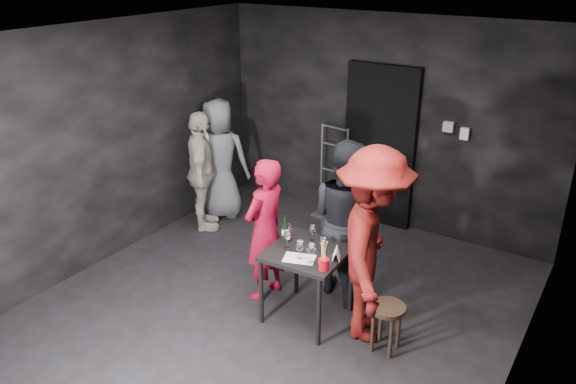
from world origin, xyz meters
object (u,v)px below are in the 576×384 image
Objects in this scene: tasting_table at (307,259)px; bystander_grey at (219,154)px; stool at (387,316)px; bystander_cream at (201,170)px; woman_black at (347,210)px; hand_truck at (331,200)px; breadstick_cup at (324,256)px; wine_bottle at (285,232)px; man_maroon at (374,224)px; server_red at (265,229)px.

tasting_table is 0.43× the size of bystander_grey.
bystander_cream reaches higher than stool.
woman_black is at bearing 137.66° from bystander_grey.
hand_truck is 2.68× the size of stool.
bystander_cream is 2.72m from breadstick_cup.
breadstick_cup is (0.30, -0.22, 0.23)m from tasting_table.
stool is 1.68× the size of wine_bottle.
woman_black is 6.84× the size of wine_bottle.
man_maroon is (0.52, -0.51, 0.20)m from woman_black.
tasting_table is at bearing 77.29° from man_maroon.
woman_black is at bearing -49.35° from hand_truck.
woman_black is at bearing -138.89° from bystander_cream.
wine_bottle reaches higher than stool.
bystander_grey is (-0.05, 0.42, 0.07)m from bystander_cream.
man_maroon reaches higher than bystander_cream.
wine_bottle is 0.94× the size of breadstick_cup.
stool is (1.79, -2.24, 0.14)m from hand_truck.
tasting_table is 1.60× the size of stool.
tasting_table is 0.44m from breadstick_cup.
man_maroon is (0.61, 0.10, 0.50)m from tasting_table.
stool is 1.24m from wine_bottle.
breadstick_cup is (0.87, -0.32, 0.11)m from server_red.
server_red is (0.37, -2.09, 0.55)m from hand_truck.
server_red reaches higher than breadstick_cup.
woman_black is 0.86m from breadstick_cup.
bystander_cream is (-3.01, 1.00, 0.45)m from stool.
stool is at bearing 88.50° from server_red.
bystander_grey is at bearing -32.82° from bystander_cream.
tasting_table is 0.91m from stool.
hand_truck is at bearing 106.96° from wine_bottle.
woman_black is at bearing 81.39° from tasting_table.
hand_truck is 0.81× the size of server_red.
bystander_grey is (-2.20, 1.38, 0.23)m from tasting_table.
breadstick_cup is at bearing 113.59° from man_maroon.
bystander_cream reaches higher than breadstick_cup.
server_red is at bearing 174.02° from stool.
bystander_cream is at bearing 50.63° from man_maroon.
stool is 0.78m from breadstick_cup.
woman_black is (1.02, -1.58, 0.73)m from hand_truck.
bystander_cream is 5.47× the size of breadstick_cup.
breadstick_cup is (2.50, -1.60, 0.00)m from bystander_grey.
man_maroon is at bearing 94.39° from server_red.
server_red is at bearing 61.72° from woman_black.
bystander_cream reaches higher than server_red.
stool is 0.29× the size of bystander_cream.
woman_black is 2.27m from bystander_cream.
server_red is (-0.56, 0.10, 0.12)m from tasting_table.
wine_bottle is at bearing 81.01° from server_red.
hand_truck is 2.79m from breadstick_cup.
server_red is at bearing -158.51° from bystander_cream.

